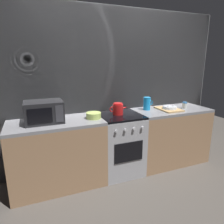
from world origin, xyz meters
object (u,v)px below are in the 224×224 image
kettle (118,109)px  spice_jar (184,105)px  dish_pile (169,108)px  mixing_bowl (94,115)px  microwave (44,112)px  stove_unit (120,144)px  pitcher (147,104)px

kettle → spice_jar: size_ratio=2.71×
dish_pile → spice_jar: spice_jar is taller
kettle → mixing_bowl: bearing=-170.0°
kettle → mixing_bowl: size_ratio=1.42×
microwave → dish_pile: size_ratio=1.15×
mixing_bowl → spice_jar: (1.53, 0.01, 0.01)m
microwave → dish_pile: microwave is taller
stove_unit → microwave: bearing=178.7°
microwave → mixing_bowl: (0.62, -0.07, -0.10)m
mixing_bowl → pitcher: (0.91, 0.15, 0.06)m
mixing_bowl → dish_pile: bearing=0.7°
stove_unit → kettle: kettle is taller
kettle → dish_pile: (0.85, -0.05, -0.06)m
pitcher → mixing_bowl: bearing=-170.7°
stove_unit → microwave: microwave is taller
stove_unit → pitcher: 0.76m
kettle → spice_jar: bearing=-3.1°
mixing_bowl → dish_pile: mixing_bowl is taller
microwave → dish_pile: 1.86m
kettle → mixing_bowl: kettle is taller
mixing_bowl → pitcher: size_ratio=1.00×
microwave → kettle: 1.01m
microwave → pitcher: bearing=3.1°
spice_jar → pitcher: bearing=166.9°
pitcher → dish_pile: bearing=-22.5°
mixing_bowl → spice_jar: size_ratio=1.90×
microwave → dish_pile: bearing=-1.6°
mixing_bowl → spice_jar: bearing=0.2°
microwave → spice_jar: 2.15m
microwave → kettle: size_ratio=1.62×
mixing_bowl → pitcher: 0.93m
stove_unit → microwave: size_ratio=1.96×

